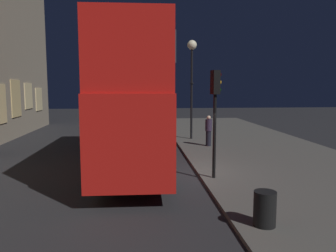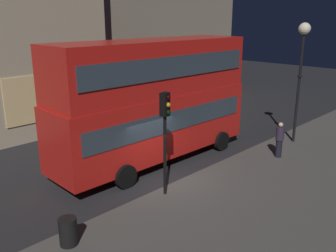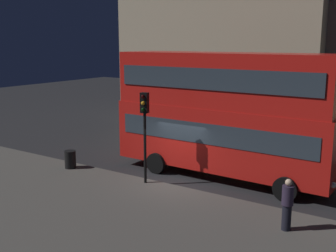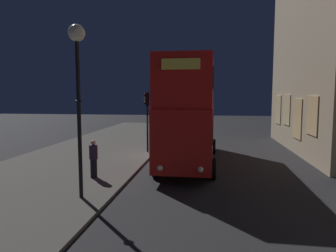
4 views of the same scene
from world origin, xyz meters
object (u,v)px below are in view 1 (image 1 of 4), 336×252
(street_lamp, at_px, (192,63))
(pedestrian, at_px, (209,130))
(traffic_light_near_kerb, at_px, (215,101))
(double_decker_bus, at_px, (134,95))
(litter_bin, at_px, (265,209))

(street_lamp, relative_size, pedestrian, 3.60)
(traffic_light_near_kerb, distance_m, pedestrian, 6.88)
(pedestrian, bearing_deg, traffic_light_near_kerb, -71.70)
(traffic_light_near_kerb, bearing_deg, street_lamp, -15.74)
(double_decker_bus, bearing_deg, pedestrian, -42.68)
(street_lamp, bearing_deg, double_decker_bus, 152.98)
(traffic_light_near_kerb, height_order, pedestrian, traffic_light_near_kerb)
(double_decker_bus, height_order, traffic_light_near_kerb, double_decker_bus)
(traffic_light_near_kerb, xyz_separation_m, street_lamp, (9.17, -0.61, 2.00))
(traffic_light_near_kerb, xyz_separation_m, pedestrian, (6.50, -1.16, -1.94))
(traffic_light_near_kerb, relative_size, litter_bin, 4.61)
(double_decker_bus, bearing_deg, litter_bin, -152.88)
(double_decker_bus, height_order, street_lamp, street_lamp)
(traffic_light_near_kerb, height_order, litter_bin, traffic_light_near_kerb)
(traffic_light_near_kerb, distance_m, street_lamp, 9.41)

